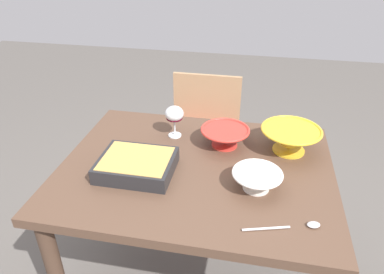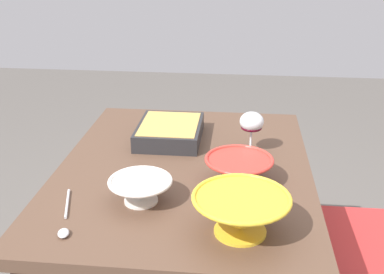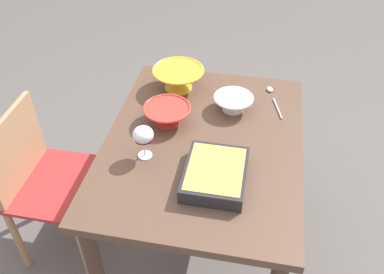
{
  "view_description": "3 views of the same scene",
  "coord_description": "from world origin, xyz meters",
  "px_view_note": "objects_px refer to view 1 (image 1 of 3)",
  "views": [
    {
      "loc": [
        0.22,
        -1.2,
        1.62
      ],
      "look_at": [
        -0.04,
        0.11,
        0.83
      ],
      "focal_mm": 33.56,
      "sensor_mm": 36.0,
      "label": 1
    },
    {
      "loc": [
        1.46,
        0.18,
        1.49
      ],
      "look_at": [
        -0.13,
        0.01,
        0.82
      ],
      "focal_mm": 44.61,
      "sensor_mm": 36.0,
      "label": 2
    },
    {
      "loc": [
        -1.36,
        -0.21,
        1.97
      ],
      "look_at": [
        -0.07,
        0.04,
        0.84
      ],
      "focal_mm": 38.9,
      "sensor_mm": 36.0,
      "label": 3
    }
  ],
  "objects_px": {
    "wine_glass": "(174,115)",
    "small_bowl": "(257,179)",
    "dining_table": "(196,187)",
    "chair": "(204,134)",
    "serving_bowl": "(225,136)",
    "serving_spoon": "(297,226)",
    "casserole_dish": "(137,164)",
    "mixing_bowl": "(290,139)"
  },
  "relations": [
    {
      "from": "wine_glass",
      "to": "small_bowl",
      "type": "bearing_deg",
      "value": -39.55
    },
    {
      "from": "dining_table",
      "to": "wine_glass",
      "type": "height_order",
      "value": "wine_glass"
    },
    {
      "from": "chair",
      "to": "serving_bowl",
      "type": "bearing_deg",
      "value": -72.2
    },
    {
      "from": "dining_table",
      "to": "small_bowl",
      "type": "distance_m",
      "value": 0.31
    },
    {
      "from": "serving_spoon",
      "to": "dining_table",
      "type": "bearing_deg",
      "value": 144.05
    },
    {
      "from": "wine_glass",
      "to": "casserole_dish",
      "type": "relative_size",
      "value": 0.52
    },
    {
      "from": "wine_glass",
      "to": "casserole_dish",
      "type": "distance_m",
      "value": 0.33
    },
    {
      "from": "wine_glass",
      "to": "dining_table",
      "type": "bearing_deg",
      "value": -57.45
    },
    {
      "from": "serving_spoon",
      "to": "serving_bowl",
      "type": "bearing_deg",
      "value": 122.05
    },
    {
      "from": "casserole_dish",
      "to": "small_bowl",
      "type": "relative_size",
      "value": 1.55
    },
    {
      "from": "chair",
      "to": "serving_bowl",
      "type": "height_order",
      "value": "serving_bowl"
    },
    {
      "from": "chair",
      "to": "serving_spoon",
      "type": "bearing_deg",
      "value": -65.52
    },
    {
      "from": "mixing_bowl",
      "to": "casserole_dish",
      "type": "bearing_deg",
      "value": -155.21
    },
    {
      "from": "wine_glass",
      "to": "casserole_dish",
      "type": "xyz_separation_m",
      "value": [
        -0.08,
        -0.31,
        -0.07
      ]
    },
    {
      "from": "small_bowl",
      "to": "casserole_dish",
      "type": "bearing_deg",
      "value": 178.16
    },
    {
      "from": "mixing_bowl",
      "to": "serving_spoon",
      "type": "relative_size",
      "value": 1.02
    },
    {
      "from": "casserole_dish",
      "to": "serving_spoon",
      "type": "bearing_deg",
      "value": -17.85
    },
    {
      "from": "small_bowl",
      "to": "serving_spoon",
      "type": "xyz_separation_m",
      "value": [
        0.14,
        -0.18,
        -0.04
      ]
    },
    {
      "from": "serving_bowl",
      "to": "serving_spoon",
      "type": "height_order",
      "value": "serving_bowl"
    },
    {
      "from": "wine_glass",
      "to": "serving_bowl",
      "type": "xyz_separation_m",
      "value": [
        0.24,
        -0.04,
        -0.06
      ]
    },
    {
      "from": "wine_glass",
      "to": "serving_bowl",
      "type": "bearing_deg",
      "value": -9.31
    },
    {
      "from": "mixing_bowl",
      "to": "small_bowl",
      "type": "distance_m",
      "value": 0.32
    },
    {
      "from": "small_bowl",
      "to": "serving_spoon",
      "type": "relative_size",
      "value": 0.74
    },
    {
      "from": "casserole_dish",
      "to": "mixing_bowl",
      "type": "xyz_separation_m",
      "value": [
        0.61,
        0.28,
        0.02
      ]
    },
    {
      "from": "dining_table",
      "to": "small_bowl",
      "type": "height_order",
      "value": "small_bowl"
    },
    {
      "from": "wine_glass",
      "to": "serving_bowl",
      "type": "height_order",
      "value": "wine_glass"
    },
    {
      "from": "wine_glass",
      "to": "mixing_bowl",
      "type": "bearing_deg",
      "value": -3.3
    },
    {
      "from": "chair",
      "to": "serving_spoon",
      "type": "distance_m",
      "value": 1.21
    },
    {
      "from": "chair",
      "to": "mixing_bowl",
      "type": "height_order",
      "value": "mixing_bowl"
    },
    {
      "from": "casserole_dish",
      "to": "small_bowl",
      "type": "bearing_deg",
      "value": -1.84
    },
    {
      "from": "serving_bowl",
      "to": "chair",
      "type": "bearing_deg",
      "value": 107.8
    },
    {
      "from": "casserole_dish",
      "to": "serving_spoon",
      "type": "distance_m",
      "value": 0.65
    },
    {
      "from": "wine_glass",
      "to": "serving_spoon",
      "type": "bearing_deg",
      "value": -43.58
    },
    {
      "from": "casserole_dish",
      "to": "small_bowl",
      "type": "distance_m",
      "value": 0.48
    },
    {
      "from": "serving_spoon",
      "to": "casserole_dish",
      "type": "bearing_deg",
      "value": 162.15
    },
    {
      "from": "chair",
      "to": "serving_spoon",
      "type": "xyz_separation_m",
      "value": [
        0.48,
        -1.06,
        0.3
      ]
    },
    {
      "from": "dining_table",
      "to": "wine_glass",
      "type": "distance_m",
      "value": 0.35
    },
    {
      "from": "serving_bowl",
      "to": "serving_spoon",
      "type": "xyz_separation_m",
      "value": [
        0.29,
        -0.47,
        -0.04
      ]
    },
    {
      "from": "casserole_dish",
      "to": "serving_bowl",
      "type": "bearing_deg",
      "value": 39.97
    },
    {
      "from": "dining_table",
      "to": "casserole_dish",
      "type": "relative_size",
      "value": 3.78
    },
    {
      "from": "dining_table",
      "to": "wine_glass",
      "type": "xyz_separation_m",
      "value": [
        -0.14,
        0.23,
        0.22
      ]
    },
    {
      "from": "mixing_bowl",
      "to": "serving_spoon",
      "type": "distance_m",
      "value": 0.48
    }
  ]
}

